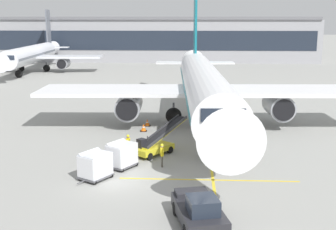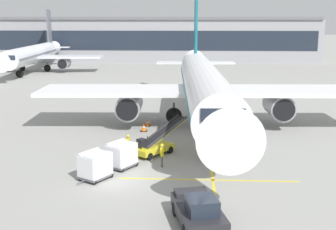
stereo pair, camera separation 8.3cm
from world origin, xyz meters
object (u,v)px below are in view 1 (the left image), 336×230
at_px(baggage_cart_lead, 121,154).
at_px(ground_crew_by_loader, 128,144).
at_px(ground_crew_by_carts, 162,154).
at_px(safety_cone_wingtip, 147,123).
at_px(safety_cone_engine_keepout, 144,128).
at_px(belt_loader, 155,144).
at_px(parked_airplane, 204,86).
at_px(pushback_tug, 199,211).
at_px(distant_airplane, 32,55).
at_px(baggage_cart_second, 95,165).

xyz_separation_m(baggage_cart_lead, ground_crew_by_loader, (0.12, 2.71, -0.00)).
distance_m(ground_crew_by_carts, safety_cone_wingtip, 12.71).
distance_m(ground_crew_by_loader, safety_cone_engine_keepout, 7.99).
height_order(safety_cone_engine_keepout, safety_cone_wingtip, safety_cone_engine_keepout).
height_order(belt_loader, safety_cone_engine_keepout, belt_loader).
relative_size(parked_airplane, pushback_tug, 9.01).
bearing_deg(ground_crew_by_loader, safety_cone_engine_keepout, 87.56).
bearing_deg(parked_airplane, belt_loader, -112.28).
bearing_deg(distant_airplane, baggage_cart_lead, -64.81).
bearing_deg(safety_cone_wingtip, pushback_tug, -77.41).
relative_size(parked_airplane, safety_cone_engine_keepout, 59.87).
xyz_separation_m(pushback_tug, safety_cone_wingtip, (-4.86, 21.77, -0.48)).
height_order(baggage_cart_lead, pushback_tug, baggage_cart_lead).
relative_size(pushback_tug, safety_cone_wingtip, 6.76).
relative_size(baggage_cart_lead, distant_airplane, 0.07).
distance_m(parked_airplane, baggage_cart_second, 17.70).
bearing_deg(baggage_cart_lead, belt_loader, 57.55).
bearing_deg(pushback_tug, safety_cone_wingtip, 102.59).
bearing_deg(parked_airplane, ground_crew_by_loader, -120.00).
bearing_deg(baggage_cart_lead, safety_cone_wingtip, 87.27).
xyz_separation_m(ground_crew_by_carts, safety_cone_wingtip, (-2.32, 12.48, -0.66)).
bearing_deg(distant_airplane, safety_cone_engine_keepout, -59.66).
distance_m(baggage_cart_lead, pushback_tug, 10.53).
height_order(baggage_cart_lead, ground_crew_by_carts, baggage_cart_lead).
relative_size(belt_loader, pushback_tug, 1.06).
height_order(baggage_cart_lead, ground_crew_by_loader, baggage_cart_lead).
height_order(parked_airplane, ground_crew_by_loader, parked_airplane).
bearing_deg(ground_crew_by_carts, baggage_cart_second, -147.50).
distance_m(belt_loader, baggage_cart_lead, 4.08).
xyz_separation_m(parked_airplane, ground_crew_by_loader, (-6.08, -10.53, -3.04)).
xyz_separation_m(baggage_cart_lead, baggage_cart_second, (-1.39, -2.45, 0.00)).
xyz_separation_m(baggage_cart_lead, distant_airplane, (-27.43, 58.33, 2.52)).
height_order(parked_airplane, baggage_cart_lead, parked_airplane).
height_order(belt_loader, pushback_tug, belt_loader).
xyz_separation_m(ground_crew_by_loader, ground_crew_by_carts, (2.81, -2.41, 0.00)).
relative_size(pushback_tug, ground_crew_by_loader, 2.73).
bearing_deg(distant_airplane, pushback_tug, -63.95).
relative_size(belt_loader, safety_cone_engine_keepout, 7.08).
bearing_deg(ground_crew_by_carts, baggage_cart_lead, -174.14).
relative_size(baggage_cart_second, ground_crew_by_loader, 1.57).
bearing_deg(belt_loader, distant_airplane, 118.35).
height_order(belt_loader, ground_crew_by_loader, belt_loader).
bearing_deg(ground_crew_by_loader, belt_loader, 19.40).
distance_m(pushback_tug, safety_cone_engine_keepout, 20.30).
bearing_deg(belt_loader, ground_crew_by_carts, -76.64).
xyz_separation_m(parked_airplane, belt_loader, (-4.01, -9.80, -3.23)).
bearing_deg(belt_loader, baggage_cart_lead, -122.45).
bearing_deg(baggage_cart_lead, distant_airplane, 115.19).
bearing_deg(ground_crew_by_carts, pushback_tug, -74.70).
bearing_deg(safety_cone_engine_keepout, baggage_cart_second, -98.04).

